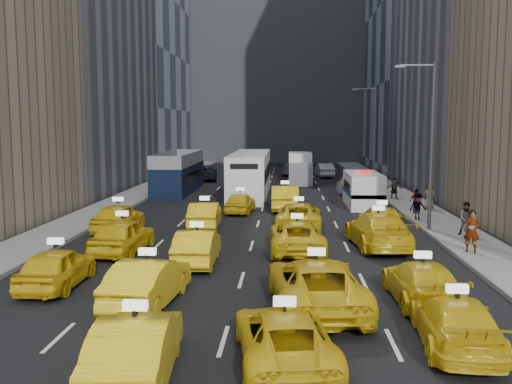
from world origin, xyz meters
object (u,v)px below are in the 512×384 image
at_px(nypd_van, 363,190).
at_px(pedestrian_0, 472,231).
at_px(box_truck, 300,168).
at_px(double_decker, 179,173).
at_px(taxi_2, 284,337).
at_px(taxi_3, 456,322).
at_px(city_bus, 250,174).
at_px(taxi_1, 136,347).

xyz_separation_m(nypd_van, pedestrian_0, (2.79, -15.01, -0.05)).
bearing_deg(pedestrian_0, box_truck, 126.35).
xyz_separation_m(double_decker, box_truck, (10.51, 7.73, -0.20)).
bearing_deg(pedestrian_0, double_decker, 150.86).
distance_m(taxi_2, taxi_3, 4.60).
height_order(taxi_2, city_bus, city_bus).
distance_m(nypd_van, pedestrian_0, 15.26).
bearing_deg(pedestrian_0, taxi_3, -85.70).
bearing_deg(city_bus, nypd_van, -29.71).
distance_m(taxi_2, nypd_van, 27.35).
height_order(taxi_3, nypd_van, nypd_van).
xyz_separation_m(taxi_1, city_bus, (0.38, 33.78, 0.95)).
xyz_separation_m(taxi_3, pedestrian_0, (3.73, 10.57, 0.43)).
bearing_deg(taxi_1, taxi_2, -166.12).
xyz_separation_m(taxi_1, taxi_2, (3.33, 1.10, -0.10)).
distance_m(taxi_1, taxi_3, 8.11).
xyz_separation_m(taxi_1, pedestrian_0, (11.49, 12.91, 0.34)).
bearing_deg(box_truck, nypd_van, -81.23).
height_order(taxi_1, taxi_3, taxi_1).
bearing_deg(taxi_2, taxi_1, 10.46).
distance_m(taxi_1, taxi_2, 3.51).
distance_m(double_decker, city_bus, 6.59).
bearing_deg(taxi_1, nypd_van, -111.72).
xyz_separation_m(taxi_3, nypd_van, (0.94, 25.58, 0.48)).
relative_size(nypd_van, double_decker, 0.53).
height_order(taxi_2, taxi_3, taxi_3).
relative_size(taxi_1, nypd_van, 0.75).
relative_size(city_bus, pedestrian_0, 7.16).
distance_m(taxi_2, box_truck, 42.52).
bearing_deg(taxi_2, city_bus, -92.66).
relative_size(double_decker, box_truck, 1.75).
relative_size(taxi_3, nypd_van, 0.75).
distance_m(box_truck, pedestrian_0, 31.44).
bearing_deg(taxi_3, double_decker, -63.72).
xyz_separation_m(double_decker, pedestrian_0, (17.37, -22.95, -0.55)).
relative_size(taxi_1, taxi_2, 0.97).
bearing_deg(double_decker, city_bus, -12.73).
bearing_deg(pedestrian_0, taxi_2, -100.90).
distance_m(taxi_3, pedestrian_0, 11.22).
distance_m(taxi_1, double_decker, 36.35).
distance_m(nypd_van, box_truck, 16.19).
bearing_deg(nypd_van, pedestrian_0, -72.55).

